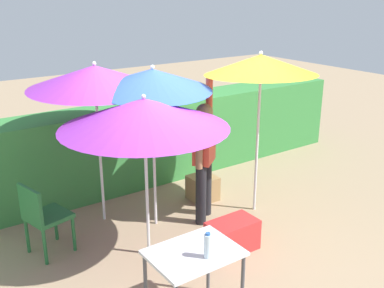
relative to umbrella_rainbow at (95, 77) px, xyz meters
The scene contains 12 objects.
ground_plane 2.38m from the umbrella_rainbow, 48.08° to the right, with size 24.00×24.00×0.00m, color #9E8466.
hedge_row 1.81m from the umbrella_rainbow, 42.62° to the left, with size 8.00×0.70×1.28m, color #38843D.
umbrella_rainbow is the anchor object (origin of this frame).
umbrella_orange 2.08m from the umbrella_rainbow, 26.95° to the right, with size 1.46×1.47×2.22m.
umbrella_yellow 1.11m from the umbrella_rainbow, 86.13° to the right, with size 1.84×1.84×1.92m.
umbrella_navy 0.72m from the umbrella_rainbow, 44.38° to the right, with size 1.46×1.47×2.10m.
person_vendor 1.67m from the umbrella_rainbow, 33.83° to the right, with size 0.49×0.41×1.88m.
chair_plastic 1.74m from the umbrella_rainbow, 156.60° to the right, with size 0.53×0.53×0.89m.
cooler_box 2.53m from the umbrella_rainbow, 59.31° to the right, with size 0.59×0.36×0.37m, color red.
crate_cardboard 2.29m from the umbrella_rainbow, 10.36° to the right, with size 0.37×0.38×0.36m, color #9E7A4C.
folding_table 2.64m from the umbrella_rainbow, 93.46° to the right, with size 0.80×0.60×0.74m.
bottle_water 2.68m from the umbrella_rainbow, 92.21° to the right, with size 0.07×0.07×0.24m.
Camera 1 is at (-3.07, -4.11, 2.95)m, focal length 42.16 mm.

